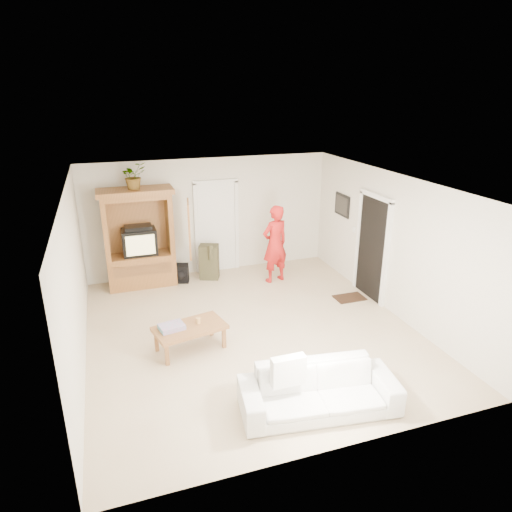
{
  "coord_description": "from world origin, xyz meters",
  "views": [
    {
      "loc": [
        -2.18,
        -6.74,
        4.01
      ],
      "look_at": [
        0.29,
        0.6,
        1.15
      ],
      "focal_mm": 32.0,
      "sensor_mm": 36.0,
      "label": 1
    }
  ],
  "objects_px": {
    "armoire": "(141,244)",
    "sofa": "(319,390)",
    "coffee_table": "(190,329)",
    "man": "(275,244)"
  },
  "relations": [
    {
      "from": "sofa",
      "to": "coffee_table",
      "type": "bearing_deg",
      "value": 130.74
    },
    {
      "from": "armoire",
      "to": "coffee_table",
      "type": "height_order",
      "value": "armoire"
    },
    {
      "from": "armoire",
      "to": "man",
      "type": "height_order",
      "value": "armoire"
    },
    {
      "from": "sofa",
      "to": "coffee_table",
      "type": "relative_size",
      "value": 1.67
    },
    {
      "from": "armoire",
      "to": "sofa",
      "type": "distance_m",
      "value": 5.29
    },
    {
      "from": "man",
      "to": "armoire",
      "type": "bearing_deg",
      "value": -30.04
    },
    {
      "from": "armoire",
      "to": "man",
      "type": "relative_size",
      "value": 1.23
    },
    {
      "from": "coffee_table",
      "to": "sofa",
      "type": "bearing_deg",
      "value": -69.55
    },
    {
      "from": "armoire",
      "to": "man",
      "type": "bearing_deg",
      "value": -14.79
    },
    {
      "from": "man",
      "to": "sofa",
      "type": "bearing_deg",
      "value": 61.6
    }
  ]
}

